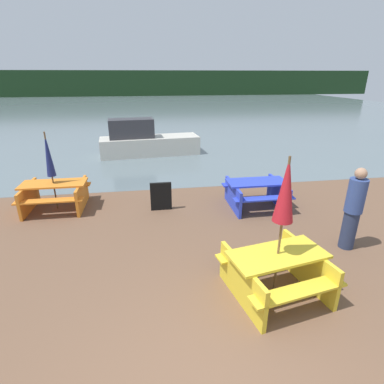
# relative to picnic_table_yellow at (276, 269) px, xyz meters

# --- Properties ---
(water) EXTENTS (60.00, 50.00, 0.00)m
(water) POSITION_rel_picnic_table_yellow_xyz_m (-1.39, 30.02, -0.45)
(water) COLOR slate
(water) RESTS_ON ground_plane
(far_treeline) EXTENTS (80.00, 1.60, 4.00)m
(far_treeline) POSITION_rel_picnic_table_yellow_xyz_m (-1.39, 50.02, 1.55)
(far_treeline) COLOR #193319
(far_treeline) RESTS_ON water
(picnic_table_yellow) EXTENTS (1.75, 1.65, 0.74)m
(picnic_table_yellow) POSITION_rel_picnic_table_yellow_xyz_m (0.00, 0.00, 0.00)
(picnic_table_yellow) COLOR yellow
(picnic_table_yellow) RESTS_ON ground_plane
(picnic_table_blue) EXTENTS (1.55, 1.38, 0.73)m
(picnic_table_blue) POSITION_rel_picnic_table_yellow_xyz_m (0.88, 3.34, -0.01)
(picnic_table_blue) COLOR blue
(picnic_table_blue) RESTS_ON ground_plane
(picnic_table_orange) EXTENTS (1.62, 1.39, 0.72)m
(picnic_table_orange) POSITION_rel_picnic_table_yellow_xyz_m (-4.38, 4.02, -0.01)
(picnic_table_orange) COLOR orange
(picnic_table_orange) RESTS_ON ground_plane
(umbrella_crimson) EXTENTS (0.31, 0.31, 2.30)m
(umbrella_crimson) POSITION_rel_picnic_table_yellow_xyz_m (0.00, 0.00, 1.34)
(umbrella_crimson) COLOR brown
(umbrella_crimson) RESTS_ON ground_plane
(umbrella_navy) EXTENTS (0.22, 0.22, 2.04)m
(umbrella_navy) POSITION_rel_picnic_table_yellow_xyz_m (-4.38, 4.02, 1.01)
(umbrella_navy) COLOR brown
(umbrella_navy) RESTS_ON ground_plane
(boat) EXTENTS (4.38, 1.70, 1.59)m
(boat) POSITION_rel_picnic_table_yellow_xyz_m (-1.97, 9.50, 0.14)
(boat) COLOR beige
(boat) RESTS_ON water
(person) EXTENTS (0.34, 0.34, 1.71)m
(person) POSITION_rel_picnic_table_yellow_xyz_m (2.03, 1.09, 0.41)
(person) COLOR #283351
(person) RESTS_ON ground_plane
(signboard) EXTENTS (0.55, 0.08, 0.75)m
(signboard) POSITION_rel_picnic_table_yellow_xyz_m (-1.64, 3.52, -0.07)
(signboard) COLOR black
(signboard) RESTS_ON ground_plane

